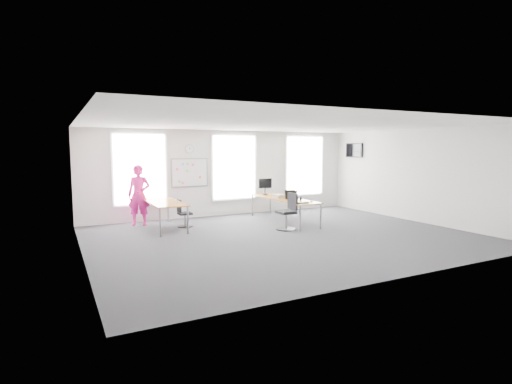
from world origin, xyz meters
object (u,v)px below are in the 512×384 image
monitor (265,185)px  desk_left (164,204)px  chair_right (288,214)px  person (139,195)px  chair_left (183,215)px  desk_right (284,199)px  headphones (299,199)px  keyboard (302,203)px

monitor → desk_left: bearing=-169.1°
chair_right → person: bearing=-126.7°
person → chair_right: bearing=-10.9°
chair_right → chair_left: (-2.61, 1.76, -0.10)m
desk_right → headphones: headphones is taller
chair_left → headphones: 3.58m
desk_right → chair_left: chair_left is taller
headphones → person: bearing=145.8°
chair_left → keyboard: size_ratio=2.00×
chair_right → keyboard: bearing=68.5°
person → desk_right: bearing=5.6°
keyboard → monitor: bearing=82.9°
chair_left → person: size_ratio=0.45×
chair_left → person: (-1.12, 0.92, 0.57)m
chair_right → person: (-3.73, 2.68, 0.47)m
desk_left → headphones: 4.09m
keyboard → desk_left: bearing=147.4°
keyboard → headphones: headphones is taller
chair_right → monitor: (0.51, 2.33, 0.64)m
desk_left → keyboard: 4.05m
desk_left → keyboard: size_ratio=5.20×
desk_left → person: size_ratio=1.18×
desk_left → chair_left: 0.68m
desk_left → keyboard: (3.57, -1.91, 0.04)m
chair_left → person: person is taller
desk_right → person: size_ratio=1.69×
desk_right → chair_left: bearing=169.6°
chair_left → keyboard: (3.00, -1.91, 0.41)m
chair_left → keyboard: bearing=-122.7°
keyboard → person: bearing=141.0°
chair_right → headphones: 0.95m
desk_right → desk_left: (-3.74, 0.58, 0.02)m
person → headphones: 4.94m
desk_right → desk_left: desk_left is taller
desk_left → person: bearing=120.9°
desk_left → chair_left: (0.57, 0.00, -0.37)m
chair_left → chair_right: bearing=-124.3°
chair_left → desk_left: bearing=89.9°
headphones → monitor: (-0.21, 1.81, 0.29)m
chair_right → monitor: bearing=166.8°
chair_right → monitor: 2.47m
person → headphones: bearing=-1.1°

